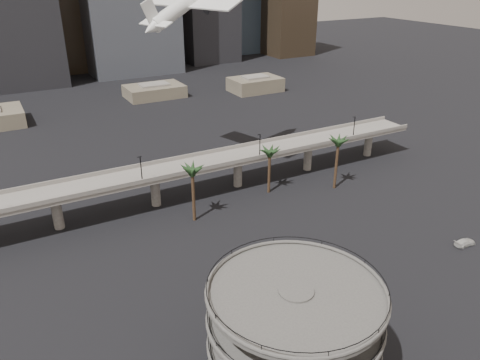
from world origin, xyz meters
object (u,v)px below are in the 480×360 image
parking_ramp (294,331)px  car_c (465,242)px  overpass (198,168)px  car_a (240,274)px  car_b (286,256)px

parking_ramp → car_c: size_ratio=4.67×
parking_ramp → overpass: 60.46m
overpass → car_c: bearing=-51.0°
car_a → car_c: 46.96m
car_a → car_b: car_b is taller
car_b → parking_ramp: bearing=138.7°
parking_ramp → car_a: size_ratio=5.37×
car_c → car_a: bearing=77.5°
car_b → car_c: size_ratio=1.00×
overpass → car_c: size_ratio=27.35×
car_b → car_c: 37.15m
parking_ramp → car_a: 27.09m
overpass → car_a: bearing=-101.9°
parking_ramp → car_b: (16.33, 25.42, -9.06)m
overpass → car_c: overpass is taller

